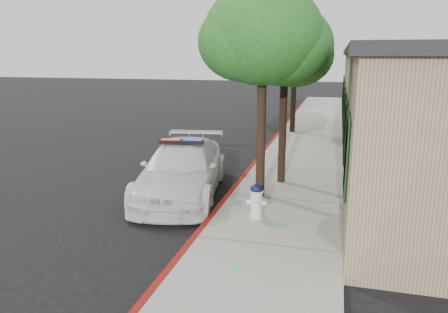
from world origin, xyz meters
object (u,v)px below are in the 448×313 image
at_px(street_tree_near, 263,39).
at_px(street_tree_far, 296,44).
at_px(street_tree_mid, 285,50).
at_px(clapboard_building, 444,108).
at_px(police_car, 182,169).
at_px(fire_hydrant, 256,201).

xyz_separation_m(street_tree_near, street_tree_far, (-0.19, 10.60, 0.15)).
bearing_deg(street_tree_mid, street_tree_far, 93.74).
relative_size(clapboard_building, street_tree_mid, 3.93).
distance_m(street_tree_near, street_tree_mid, 1.60).
relative_size(police_car, street_tree_near, 0.98).
xyz_separation_m(clapboard_building, fire_hydrant, (-5.54, -7.56, -1.54)).
bearing_deg(clapboard_building, street_tree_mid, -141.18).
xyz_separation_m(police_car, street_tree_far, (2.08, 10.72, 3.79)).
bearing_deg(fire_hydrant, clapboard_building, 47.66).
distance_m(clapboard_building, street_tree_far, 8.00).
distance_m(police_car, street_tree_mid, 4.62).
xyz_separation_m(fire_hydrant, street_tree_mid, (0.19, 3.25, 3.57)).
height_order(fire_hydrant, street_tree_near, street_tree_near).
bearing_deg(police_car, street_tree_mid, 22.46).
height_order(clapboard_building, police_car, clapboard_building).
bearing_deg(street_tree_far, street_tree_mid, -86.26).
bearing_deg(street_tree_mid, fire_hydrant, -93.26).
xyz_separation_m(fire_hydrant, street_tree_far, (-0.41, 12.32, 3.98)).
bearing_deg(clapboard_building, street_tree_far, 141.30).
distance_m(police_car, fire_hydrant, 2.97).
xyz_separation_m(street_tree_mid, street_tree_far, (-0.59, 9.07, 0.40)).
relative_size(street_tree_near, street_tree_far, 0.97).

